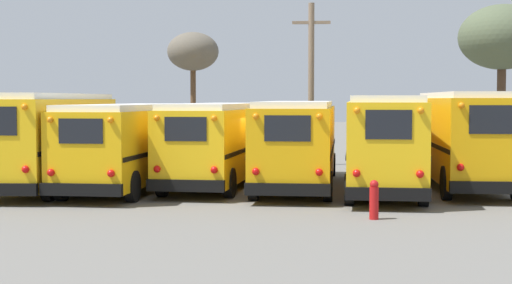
{
  "coord_description": "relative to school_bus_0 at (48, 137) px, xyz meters",
  "views": [
    {
      "loc": [
        2.67,
        -27.37,
        3.15
      ],
      "look_at": [
        0.0,
        0.04,
        1.63
      ],
      "focal_mm": 55.0,
      "sensor_mm": 36.0,
      "label": 1
    }
  ],
  "objects": [
    {
      "name": "ground_plane",
      "position": [
        7.29,
        0.67,
        -1.8
      ],
      "size": [
        160.0,
        160.0,
        0.0
      ],
      "primitive_type": "plane",
      "color": "#66635E"
    },
    {
      "name": "school_bus_5",
      "position": [
        14.57,
        1.29,
        0.03
      ],
      "size": [
        2.42,
        9.42,
        3.37
      ],
      "color": "#E5A00C",
      "rests_on": "ground"
    },
    {
      "name": "bare_tree_1",
      "position": [
        18.03,
        11.88,
        4.24
      ],
      "size": [
        4.15,
        4.15,
        7.66
      ],
      "color": "#473323",
      "rests_on": "ground"
    },
    {
      "name": "utility_pole",
      "position": [
        8.96,
        10.46,
        2.18
      ],
      "size": [
        1.8,
        0.28,
        7.65
      ],
      "color": "#75604C",
      "rests_on": "ground"
    },
    {
      "name": "school_bus_3",
      "position": [
        8.74,
        1.25,
        -0.14
      ],
      "size": [
        2.72,
        10.73,
        3.06
      ],
      "color": "#E5A00C",
      "rests_on": "ground"
    },
    {
      "name": "school_bus_0",
      "position": [
        0.0,
        0.0,
        0.0
      ],
      "size": [
        2.89,
        9.94,
        3.33
      ],
      "color": "yellow",
      "rests_on": "ground"
    },
    {
      "name": "school_bus_2",
      "position": [
        5.83,
        1.51,
        -0.17
      ],
      "size": [
        2.99,
        10.06,
        2.98
      ],
      "color": "yellow",
      "rests_on": "ground"
    },
    {
      "name": "school_bus_1",
      "position": [
        2.91,
        -0.08,
        -0.18
      ],
      "size": [
        2.84,
        9.54,
        2.96
      ],
      "color": "#EAAA0F",
      "rests_on": "ground"
    },
    {
      "name": "bare_tree_0",
      "position": [
        3.19,
        11.09,
        3.57
      ],
      "size": [
        2.5,
        2.5,
        6.39
      ],
      "color": "brown",
      "rests_on": "ground"
    },
    {
      "name": "fire_hydrant",
      "position": [
        11.05,
        -6.19,
        -1.28
      ],
      "size": [
        0.24,
        0.24,
        1.03
      ],
      "color": "#B21414",
      "rests_on": "ground"
    },
    {
      "name": "school_bus_4",
      "position": [
        11.66,
        0.13,
        -0.05
      ],
      "size": [
        2.68,
        10.13,
        3.25
      ],
      "color": "yellow",
      "rests_on": "ground"
    }
  ]
}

